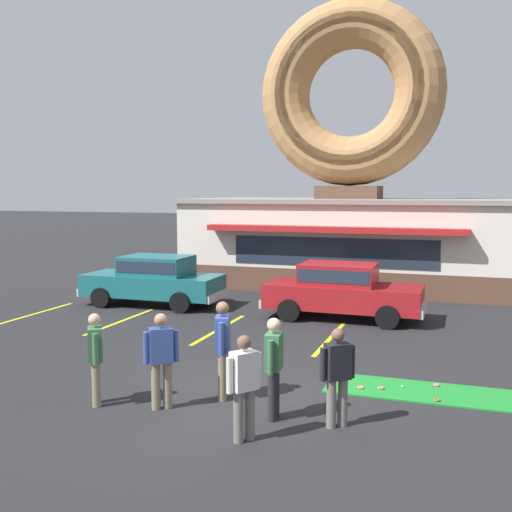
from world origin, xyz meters
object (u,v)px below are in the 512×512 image
object	(u,v)px
car_teal	(154,278)
pedestrian_hooded_kid	(244,383)
pedestrian_blue_sweater_man	(274,363)
pedestrian_beanie_man	(337,373)
pedestrian_crossing_woman	(223,345)
pedestrian_leather_jacket_man	(161,356)
pedestrian_clipboard_woman	(96,355)
car_red	(342,289)
golf_ball	(402,386)

from	to	relation	value
car_teal	pedestrian_hooded_kid	xyz separation A→B (m)	(6.37, -8.93, 0.00)
pedestrian_blue_sweater_man	pedestrian_beanie_man	bearing A→B (deg)	0.04
pedestrian_blue_sweater_man	pedestrian_crossing_woman	world-z (taller)	pedestrian_crossing_woman
pedestrian_leather_jacket_man	pedestrian_clipboard_woman	world-z (taller)	pedestrian_leather_jacket_man
pedestrian_clipboard_woman	pedestrian_crossing_woman	size ratio (longest dim) A/B	0.91
pedestrian_beanie_man	pedestrian_crossing_woman	world-z (taller)	pedestrian_crossing_woman
car_teal	pedestrian_leather_jacket_man	bearing A→B (deg)	-60.58
car_teal	pedestrian_leather_jacket_man	xyz separation A→B (m)	(4.60, -8.15, 0.03)
car_red	pedestrian_blue_sweater_man	size ratio (longest dim) A/B	2.76
golf_ball	pedestrian_leather_jacket_man	size ratio (longest dim) A/B	0.03
pedestrian_hooded_kid	pedestrian_blue_sweater_man	bearing A→B (deg)	81.31
pedestrian_clipboard_woman	pedestrian_blue_sweater_man	bearing A→B (deg)	7.37
golf_ball	pedestrian_beanie_man	world-z (taller)	pedestrian_beanie_man
car_red	pedestrian_leather_jacket_man	world-z (taller)	pedestrian_leather_jacket_man
pedestrian_leather_jacket_man	car_teal	bearing A→B (deg)	119.42
golf_ball	pedestrian_leather_jacket_man	distance (m)	4.51
pedestrian_blue_sweater_man	pedestrian_crossing_woman	xyz separation A→B (m)	(-1.12, 0.59, 0.06)
car_teal	golf_ball	bearing A→B (deg)	-34.75
car_teal	pedestrian_clipboard_woman	world-z (taller)	same
pedestrian_blue_sweater_man	pedestrian_crossing_woman	distance (m)	1.27
golf_ball	pedestrian_crossing_woman	size ratio (longest dim) A/B	0.02
pedestrian_hooded_kid	pedestrian_clipboard_woman	xyz separation A→B (m)	(-2.92, 0.58, 0.01)
golf_ball	pedestrian_blue_sweater_man	distance (m)	2.97
car_teal	pedestrian_crossing_woman	xyz separation A→B (m)	(5.39, -7.37, 0.10)
car_teal	pedestrian_clipboard_woman	distance (m)	9.04
golf_ball	pedestrian_hooded_kid	bearing A→B (deg)	-122.28
pedestrian_hooded_kid	pedestrian_beanie_man	world-z (taller)	pedestrian_hooded_kid
pedestrian_leather_jacket_man	golf_ball	bearing A→B (deg)	32.22
car_teal	car_red	bearing A→B (deg)	-0.58
pedestrian_clipboard_woman	car_red	bearing A→B (deg)	72.36
pedestrian_leather_jacket_man	pedestrian_crossing_woman	xyz separation A→B (m)	(0.79, 0.79, 0.07)
golf_ball	pedestrian_leather_jacket_man	bearing A→B (deg)	-147.78
pedestrian_blue_sweater_man	pedestrian_beanie_man	distance (m)	1.04
pedestrian_blue_sweater_man	pedestrian_clipboard_woman	xyz separation A→B (m)	(-3.07, -0.40, -0.04)
golf_ball	pedestrian_beanie_man	xyz separation A→B (m)	(-0.80, -2.16, 0.81)
golf_ball	car_teal	distance (m)	10.19
car_red	pedestrian_crossing_woman	distance (m)	7.34
car_teal	pedestrian_clipboard_woman	bearing A→B (deg)	-67.58
car_red	pedestrian_crossing_woman	xyz separation A→B (m)	(-0.69, -7.31, 0.10)
pedestrian_blue_sweater_man	pedestrian_clipboard_woman	bearing A→B (deg)	-172.63
car_red	pedestrian_hooded_kid	distance (m)	8.87
car_teal	pedestrian_hooded_kid	bearing A→B (deg)	-54.51
golf_ball	pedestrian_leather_jacket_man	xyz separation A→B (m)	(-3.75, -2.36, 0.85)
car_red	pedestrian_beanie_man	world-z (taller)	car_red
car_teal	pedestrian_leather_jacket_man	world-z (taller)	pedestrian_leather_jacket_man
pedestrian_hooded_kid	pedestrian_leather_jacket_man	bearing A→B (deg)	156.32
pedestrian_hooded_kid	pedestrian_crossing_woman	xyz separation A→B (m)	(-0.98, 1.56, 0.10)
golf_ball	pedestrian_blue_sweater_man	size ratio (longest dim) A/B	0.03
pedestrian_blue_sweater_man	pedestrian_clipboard_woman	size ratio (longest dim) A/B	1.04
pedestrian_beanie_man	pedestrian_clipboard_woman	bearing A→B (deg)	-174.47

